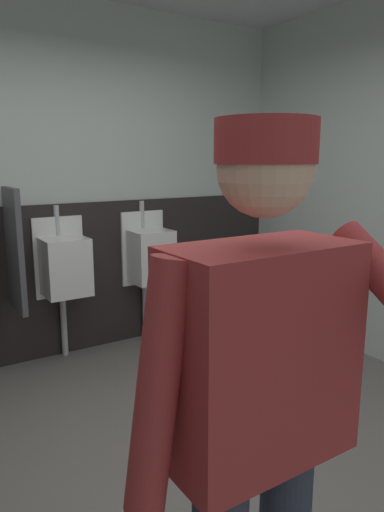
{
  "coord_description": "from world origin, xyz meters",
  "views": [
    {
      "loc": [
        -1.1,
        -1.82,
        1.59
      ],
      "look_at": [
        -0.2,
        -0.41,
        1.25
      ],
      "focal_mm": 33.15,
      "sensor_mm": 36.0,
      "label": 1
    }
  ],
  "objects_px": {
    "urinal_middle": "(64,266)",
    "person": "(260,409)",
    "urinal_right": "(149,255)",
    "trash_bin": "(290,308)"
  },
  "relations": [
    {
      "from": "urinal_middle",
      "to": "urinal_right",
      "type": "bearing_deg",
      "value": 0.0
    },
    {
      "from": "urinal_right",
      "to": "person",
      "type": "bearing_deg",
      "value": -112.57
    },
    {
      "from": "urinal_middle",
      "to": "urinal_right",
      "type": "distance_m",
      "value": 0.75
    },
    {
      "from": "urinal_middle",
      "to": "trash_bin",
      "type": "relative_size",
      "value": 2.12
    },
    {
      "from": "urinal_middle",
      "to": "urinal_right",
      "type": "xyz_separation_m",
      "value": [
        0.75,
        0.0,
        0.0
      ]
    },
    {
      "from": "urinal_right",
      "to": "trash_bin",
      "type": "xyz_separation_m",
      "value": [
        1.06,
        -0.66,
        -0.48
      ]
    },
    {
      "from": "urinal_right",
      "to": "trash_bin",
      "type": "height_order",
      "value": "urinal_right"
    },
    {
      "from": "urinal_middle",
      "to": "urinal_right",
      "type": "height_order",
      "value": "same"
    },
    {
      "from": "urinal_right",
      "to": "person",
      "type": "height_order",
      "value": "person"
    },
    {
      "from": "urinal_middle",
      "to": "person",
      "type": "distance_m",
      "value": 2.82
    }
  ]
}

